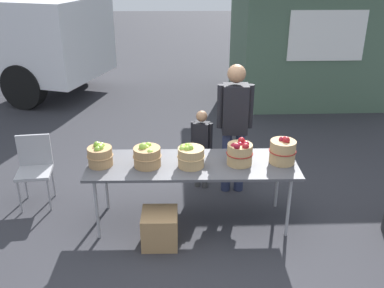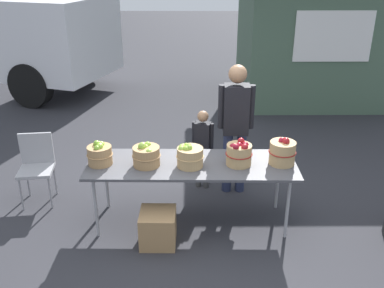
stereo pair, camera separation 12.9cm
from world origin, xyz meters
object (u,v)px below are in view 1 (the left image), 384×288
(vendor_adult, at_px, (235,120))
(produce_crate, at_px, (160,228))
(child_customer, at_px, (201,143))
(apple_basket_green_1, at_px, (147,156))
(apple_basket_green_2, at_px, (190,156))
(folding_chair, at_px, (35,165))
(apple_basket_green_0, at_px, (100,155))
(apple_basket_red_1, at_px, (283,151))
(market_table, at_px, (192,167))
(apple_basket_red_0, at_px, (240,153))

(vendor_adult, distance_m, produce_crate, 1.65)
(vendor_adult, bearing_deg, child_customer, -12.10)
(apple_basket_green_1, xyz_separation_m, apple_basket_green_2, (0.47, -0.01, 0.00))
(folding_chair, bearing_deg, apple_basket_green_0, -35.97)
(apple_basket_red_1, relative_size, folding_chair, 0.36)
(apple_basket_green_0, relative_size, folding_chair, 0.33)
(apple_basket_green_0, distance_m, produce_crate, 1.02)
(child_customer, bearing_deg, apple_basket_green_0, 51.06)
(child_customer, distance_m, folding_chair, 2.08)
(market_table, bearing_deg, apple_basket_green_0, -178.85)
(market_table, distance_m, apple_basket_green_2, 0.17)
(apple_basket_green_0, distance_m, child_customer, 1.43)
(apple_basket_red_0, relative_size, apple_basket_red_1, 0.94)
(market_table, height_order, apple_basket_green_1, apple_basket_green_1)
(apple_basket_green_1, bearing_deg, apple_basket_red_1, 2.28)
(market_table, distance_m, child_customer, 0.83)
(market_table, distance_m, apple_basket_red_1, 1.00)
(apple_basket_red_1, xyz_separation_m, produce_crate, (-1.34, -0.42, -0.70))
(apple_basket_red_0, xyz_separation_m, child_customer, (-0.38, 0.83, -0.25))
(apple_basket_red_0, bearing_deg, vendor_adult, 88.42)
(apple_basket_green_0, relative_size, produce_crate, 0.76)
(market_table, height_order, apple_basket_red_1, apple_basket_red_1)
(child_customer, relative_size, folding_chair, 1.25)
(market_table, distance_m, vendor_adult, 0.94)
(apple_basket_green_1, bearing_deg, market_table, 5.74)
(vendor_adult, bearing_deg, apple_basket_green_2, 55.50)
(apple_basket_green_0, relative_size, apple_basket_red_1, 0.91)
(apple_basket_green_1, relative_size, child_customer, 0.29)
(apple_basket_green_0, height_order, apple_basket_green_1, apple_basket_green_1)
(apple_basket_green_0, bearing_deg, apple_basket_green_1, -3.30)
(market_table, bearing_deg, apple_basket_green_2, -109.80)
(apple_basket_red_1, relative_size, produce_crate, 0.83)
(market_table, distance_m, apple_basket_green_1, 0.52)
(apple_basket_red_1, relative_size, vendor_adult, 0.19)
(market_table, xyz_separation_m, apple_basket_green_1, (-0.49, -0.05, 0.16))
(market_table, distance_m, apple_basket_green_0, 1.01)
(market_table, height_order, apple_basket_green_2, apple_basket_green_2)
(apple_basket_green_0, distance_m, apple_basket_red_1, 1.99)
(apple_basket_red_0, bearing_deg, child_customer, 114.72)
(market_table, xyz_separation_m, vendor_adult, (0.53, 0.72, 0.28))
(folding_chair, bearing_deg, market_table, -21.39)
(apple_basket_green_0, bearing_deg, produce_crate, -31.42)
(folding_chair, bearing_deg, produce_crate, -37.15)
(folding_chair, bearing_deg, apple_basket_red_0, -18.95)
(apple_basket_red_1, xyz_separation_m, vendor_adult, (-0.45, 0.71, 0.10))
(apple_basket_green_0, distance_m, vendor_adult, 1.71)
(market_table, relative_size, child_customer, 2.14)
(child_customer, xyz_separation_m, folding_chair, (-2.05, -0.33, -0.12))
(market_table, xyz_separation_m, produce_crate, (-0.36, -0.41, -0.52))
(apple_basket_red_0, bearing_deg, apple_basket_green_1, -178.30)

